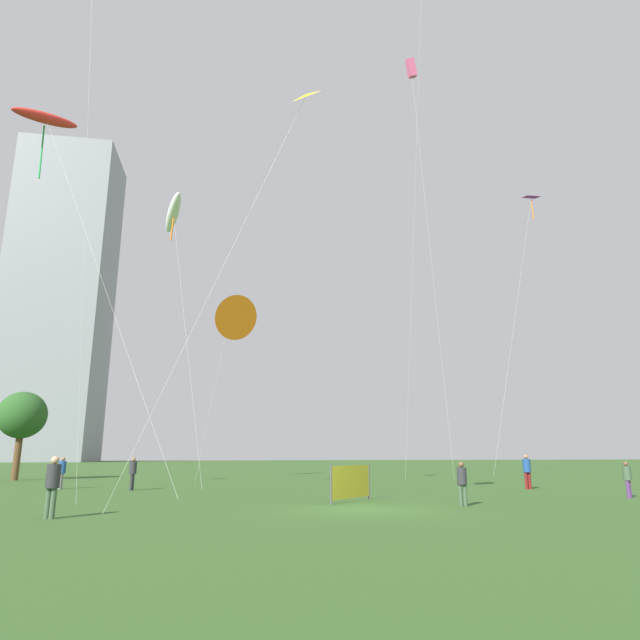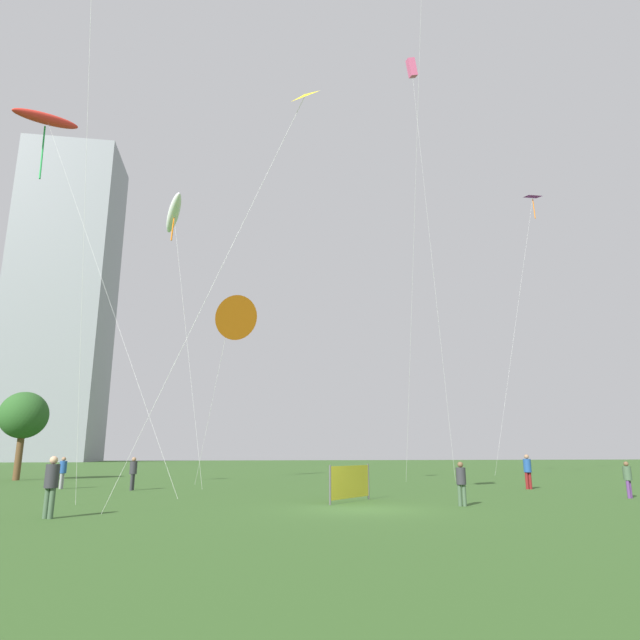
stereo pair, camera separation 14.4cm
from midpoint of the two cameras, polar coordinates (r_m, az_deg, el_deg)
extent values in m
plane|color=#335623|center=(20.51, 4.30, -18.96)|extent=(280.00, 280.00, 0.00)
cylinder|color=maroon|center=(33.79, 20.73, -15.27)|extent=(0.17, 0.17, 0.90)
cylinder|color=maroon|center=(33.71, 20.44, -15.30)|extent=(0.17, 0.17, 0.90)
cylinder|color=#1E478C|center=(33.73, 20.47, -13.92)|extent=(0.41, 0.41, 0.71)
sphere|color=#997051|center=(33.72, 20.40, -13.11)|extent=(0.24, 0.24, 0.24)
cylinder|color=#2D2D33|center=(32.40, -18.94, -15.58)|extent=(0.16, 0.16, 0.83)
cylinder|color=#2D2D33|center=(32.24, -19.06, -15.58)|extent=(0.16, 0.16, 0.83)
cylinder|color=#2D2D33|center=(32.29, -18.89, -14.26)|extent=(0.38, 0.38, 0.66)
sphere|color=#997051|center=(32.28, -18.83, -13.47)|extent=(0.23, 0.23, 0.23)
cylinder|color=#3F593F|center=(19.48, -26.51, -16.60)|extent=(0.17, 0.17, 0.89)
cylinder|color=#3F593F|center=(19.36, -26.09, -16.67)|extent=(0.17, 0.17, 0.89)
cylinder|color=#2D2D33|center=(19.38, -26.05, -14.29)|extent=(0.41, 0.41, 0.71)
sphere|color=tan|center=(19.36, -25.90, -12.90)|extent=(0.24, 0.24, 0.24)
cylinder|color=gray|center=(35.09, -25.27, -14.82)|extent=(0.16, 0.16, 0.84)
cylinder|color=gray|center=(34.93, -25.38, -14.82)|extent=(0.16, 0.16, 0.84)
cylinder|color=#1E478C|center=(34.99, -25.20, -13.60)|extent=(0.38, 0.38, 0.66)
sphere|color=#997051|center=(34.98, -25.13, -12.88)|extent=(0.23, 0.23, 0.23)
cylinder|color=#593372|center=(28.79, 29.12, -15.04)|extent=(0.14, 0.14, 0.76)
cylinder|color=#593372|center=(28.93, 29.24, -15.01)|extent=(0.14, 0.14, 0.76)
cylinder|color=#3F593F|center=(28.83, 29.02, -13.68)|extent=(0.35, 0.35, 0.60)
sphere|color=brown|center=(28.82, 28.92, -12.89)|extent=(0.21, 0.21, 0.21)
cylinder|color=#3F593F|center=(22.30, 14.16, -17.16)|extent=(0.15, 0.15, 0.78)
cylinder|color=#3F593F|center=(22.31, 14.59, -17.14)|extent=(0.15, 0.15, 0.78)
cylinder|color=#2D2D33|center=(22.27, 14.26, -15.36)|extent=(0.36, 0.36, 0.62)
sphere|color=brown|center=(22.26, 14.20, -14.29)|extent=(0.21, 0.21, 0.21)
cylinder|color=silver|center=(57.64, 19.39, -0.19)|extent=(8.39, 3.06, 29.08)
pyramid|color=purple|center=(65.64, 20.95, 11.82)|extent=(1.64, 1.97, 0.61)
cylinder|color=orange|center=(65.05, 21.05, 10.63)|extent=(0.13, 0.17, 2.29)
cylinder|color=silver|center=(38.01, 9.55, 9.37)|extent=(1.14, 10.20, 33.29)
cylinder|color=silver|center=(35.63, -11.23, -8.14)|extent=(1.74, 3.01, 10.33)
cone|color=orange|center=(35.01, -9.44, 0.46)|extent=(3.69, 3.67, 3.28)
cylinder|color=silver|center=(20.35, -11.00, 3.77)|extent=(6.49, 0.71, 15.84)
pyramid|color=yellow|center=(23.81, -1.67, 22.22)|extent=(1.67, 1.70, 1.19)
cylinder|color=silver|center=(42.73, 11.36, 5.89)|extent=(2.71, 2.11, 31.99)
cube|color=#E5598C|center=(49.14, 9.31, 24.31)|extent=(0.92, 0.85, 1.60)
cylinder|color=silver|center=(34.01, -13.78, -1.83)|extent=(2.77, 2.81, 17.28)
ellipsoid|color=white|center=(38.08, -15.04, 10.66)|extent=(1.54, 3.36, 2.18)
cylinder|color=orange|center=(37.64, -15.14, 9.12)|extent=(0.20, 0.16, 1.62)
cylinder|color=silver|center=(31.37, -21.88, 4.34)|extent=(9.69, 7.11, 22.13)
ellipsoid|color=red|center=(40.18, -26.56, 18.16)|extent=(3.41, 4.06, 2.04)
cylinder|color=green|center=(39.08, -26.93, 15.29)|extent=(0.41, 0.74, 3.92)
cylinder|color=silver|center=(25.80, -23.12, 15.26)|extent=(1.22, 3.06, 27.82)
cylinder|color=brown|center=(47.37, -28.90, -12.18)|extent=(0.49, 0.49, 3.50)
ellipsoid|color=#285623|center=(47.45, -28.49, -8.62)|extent=(3.47, 3.47, 3.46)
cube|color=gray|center=(153.12, -25.31, 1.99)|extent=(22.95, 20.41, 79.34)
cylinder|color=#4C4C4C|center=(22.19, 0.96, -16.67)|extent=(0.08, 0.08, 1.48)
cylinder|color=#4C4C4C|center=(24.94, 4.90, -16.29)|extent=(0.08, 0.08, 1.48)
cube|color=yellow|center=(23.55, 3.04, -16.36)|extent=(2.18, 2.33, 1.28)
camera|label=1|loc=(0.07, -90.14, 0.03)|focal=30.95mm
camera|label=2|loc=(0.07, 89.86, -0.03)|focal=30.95mm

